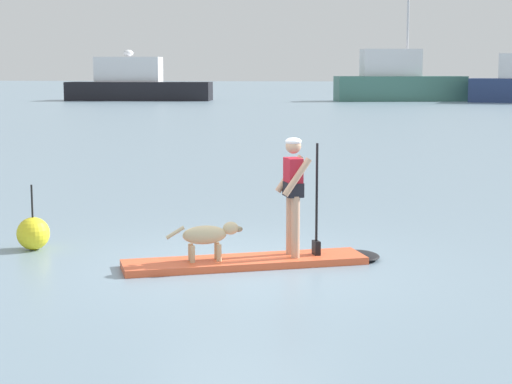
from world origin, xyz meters
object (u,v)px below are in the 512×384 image
Objects in this scene: dog at (208,236)px; moored_boat_far_starboard at (397,81)px; marker_buoy at (33,233)px; person_paddler at (294,187)px; moored_boat_outer at (136,84)px; paddleboard at (261,261)px.

dog is 0.08× the size of moored_boat_far_starboard.
marker_buoy reaches higher than dog.
person_paddler is 66.99m from moored_boat_outer.
paddleboard is 1.14m from person_paddler.
moored_boat_far_starboard is 65.80m from marker_buoy.
dog is 0.08× the size of moored_boat_outer.
marker_buoy is (-3.58, 0.46, 0.20)m from paddleboard.
marker_buoy is (-2.89, 0.76, -0.20)m from dog.
person_paddler is at bearing 22.92° from paddleboard.
paddleboard is 0.31× the size of moored_boat_far_starboard.
paddleboard is 2.19× the size of person_paddler.
paddleboard is at bearing -7.38° from marker_buoy.
moored_boat_outer is at bearing -174.28° from moored_boat_far_starboard.
moored_boat_outer is (-21.47, 63.45, 0.37)m from person_paddler.
moored_boat_far_starboard reaches higher than marker_buoy.
person_paddler reaches higher than dog.
paddleboard is at bearing -157.08° from person_paddler.
person_paddler is at bearing -3.91° from marker_buoy.
moored_boat_outer is 23.47m from moored_boat_far_starboard.
moored_boat_outer is 65.56m from marker_buoy.
paddleboard is 3.61m from marker_buoy.
marker_buoy is (-4.02, 0.28, -0.83)m from person_paddler.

